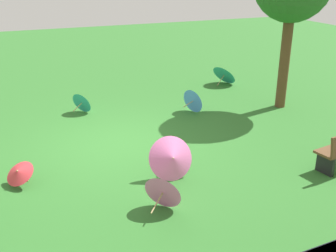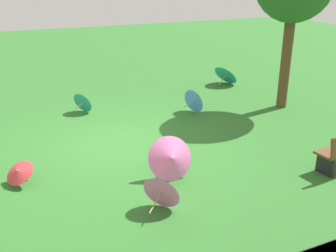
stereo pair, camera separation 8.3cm
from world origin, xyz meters
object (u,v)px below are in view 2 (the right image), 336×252
parasol_teal_0 (227,74)px  parasol_pink_0 (163,190)px  parasol_red_0 (18,172)px  parasol_teal_1 (84,102)px  parasol_blue_0 (195,100)px  parasol_pink_1 (171,158)px

parasol_teal_0 → parasol_pink_0: bearing=52.8°
parasol_red_0 → parasol_teal_1: (-2.01, -3.79, 0.03)m
parasol_pink_0 → parasol_teal_1: bearing=-86.6°
parasol_blue_0 → parasol_teal_0: size_ratio=0.70×
parasol_blue_0 → parasol_pink_1: (2.16, 3.43, 0.08)m
parasol_pink_0 → parasol_red_0: 2.95m
parasol_pink_0 → parasol_pink_1: size_ratio=0.80×
parasol_pink_0 → parasol_red_0: bearing=-37.4°
parasol_blue_0 → parasol_pink_0: (2.70, 4.36, -0.01)m
parasol_blue_0 → parasol_teal_1: (3.04, -1.21, -0.04)m
parasol_pink_1 → parasol_teal_0: parasol_pink_1 is taller
parasol_blue_0 → parasol_pink_0: bearing=58.2°
parasol_teal_1 → parasol_teal_0: bearing=-168.9°
parasol_pink_1 → parasol_teal_1: bearing=-79.4°
parasol_red_0 → parasol_teal_0: bearing=-146.7°
parasol_blue_0 → parasol_red_0: size_ratio=1.00×
parasol_pink_1 → parasol_teal_0: (-4.48, -5.69, -0.05)m
parasol_pink_1 → parasol_teal_1: 4.72m
parasol_red_0 → parasol_teal_1: parasol_teal_1 is taller
parasol_pink_1 → parasol_red_0: (2.88, -0.86, -0.15)m
parasol_pink_1 → parasol_red_0: bearing=-16.6°
parasol_blue_0 → parasol_teal_0: (-2.32, -2.26, 0.03)m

